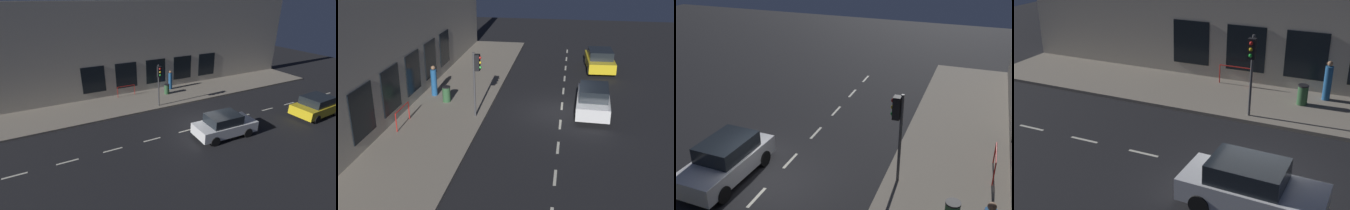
# 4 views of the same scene
# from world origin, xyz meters

# --- Properties ---
(ground_plane) EXTENTS (60.00, 60.00, 0.00)m
(ground_plane) POSITION_xyz_m (0.00, 0.00, 0.00)
(ground_plane) COLOR black
(sidewalk) EXTENTS (4.50, 32.00, 0.15)m
(sidewalk) POSITION_xyz_m (6.25, 0.00, 0.07)
(sidewalk) COLOR gray
(sidewalk) RESTS_ON ground
(building_facade) EXTENTS (0.65, 32.00, 8.25)m
(building_facade) POSITION_xyz_m (8.80, 0.00, 4.11)
(building_facade) COLOR beige
(building_facade) RESTS_ON ground
(lane_centre_line) EXTENTS (0.12, 27.20, 0.01)m
(lane_centre_line) POSITION_xyz_m (0.00, -1.00, 0.00)
(lane_centre_line) COLOR beige
(lane_centre_line) RESTS_ON ground
(traffic_light) EXTENTS (0.45, 0.32, 3.49)m
(traffic_light) POSITION_xyz_m (4.39, 1.57, 2.71)
(traffic_light) COLOR #424244
(traffic_light) RESTS_ON sidewalk
(parked_car_0) EXTENTS (2.14, 4.30, 1.58)m
(parked_car_0) POSITION_xyz_m (-2.45, -8.64, 0.79)
(parked_car_0) COLOR gold
(parked_car_0) RESTS_ON ground
(parked_car_1) EXTENTS (1.96, 4.22, 1.58)m
(parked_car_1) POSITION_xyz_m (-1.69, -0.26, 0.79)
(parked_car_1) COLOR silver
(parked_car_1) RESTS_ON ground
(pedestrian_0) EXTENTS (0.44, 0.44, 1.85)m
(pedestrian_0) POSITION_xyz_m (7.70, -1.18, 1.02)
(pedestrian_0) COLOR #1E5189
(pedestrian_0) RESTS_ON sidewalk
(trash_bin) EXTENTS (0.48, 0.48, 0.92)m
(trash_bin) POSITION_xyz_m (6.67, -0.27, 0.61)
(trash_bin) COLOR #2D5633
(trash_bin) RESTS_ON sidewalk
(red_railing) EXTENTS (0.05, 1.66, 0.97)m
(red_railing) POSITION_xyz_m (7.86, 3.28, 0.84)
(red_railing) COLOR red
(red_railing) RESTS_ON sidewalk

